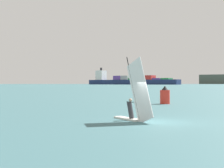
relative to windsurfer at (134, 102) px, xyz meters
The scene contains 4 objects.
ground_plane 1.97m from the windsurfer, 14.80° to the right, with size 4000.00×4000.00×0.00m, color #386066.
windsurfer is the anchor object (origin of this frame).
cargo_ship 593.71m from the windsurfer, 107.65° to the left, with size 188.02×62.27×33.84m.
channel_buoy 17.77m from the windsurfer, 95.09° to the left, with size 1.14×1.14×2.12m.
Camera 1 is at (4.54, -19.59, 2.43)m, focal length 51.81 mm.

